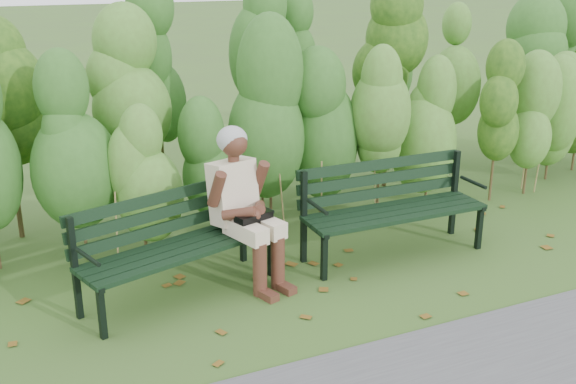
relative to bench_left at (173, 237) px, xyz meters
name	(u,v)px	position (x,y,z in m)	size (l,w,h in m)	color
ground	(305,290)	(0.98, -0.42, -0.49)	(80.00, 80.00, 0.00)	#3C5527
hedge_band	(226,100)	(0.98, 1.44, 0.77)	(11.04, 1.67, 2.42)	#47381E
leaf_litter	(355,302)	(1.25, -0.78, -0.48)	(5.82, 1.89, 0.01)	brown
bench_left	(173,237)	(0.00, 0.00, 0.00)	(1.73, 0.99, 0.82)	black
bench_right	(390,201)	(2.03, -0.03, 0.02)	(1.71, 0.57, 0.86)	black
seated_woman	(243,198)	(0.61, 0.00, 0.24)	(0.59, 0.85, 1.32)	beige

